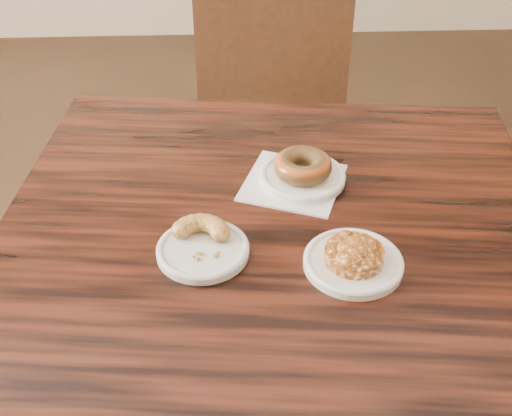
{
  "coord_description": "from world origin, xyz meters",
  "views": [
    {
      "loc": [
        0.01,
        -1.04,
        1.44
      ],
      "look_at": [
        0.04,
        -0.2,
        0.8
      ],
      "focal_mm": 45.0,
      "sensor_mm": 36.0,
      "label": 1
    }
  ],
  "objects_px": {
    "cafe_table": "(272,377)",
    "cruller_fragment": "(202,240)",
    "chair_far": "(276,112)",
    "glazed_donut": "(303,166)",
    "apple_fritter": "(354,253)"
  },
  "relations": [
    {
      "from": "chair_far",
      "to": "cruller_fragment",
      "type": "xyz_separation_m",
      "value": [
        -0.19,
        -1.01,
        0.33
      ]
    },
    {
      "from": "glazed_donut",
      "to": "apple_fritter",
      "type": "xyz_separation_m",
      "value": [
        0.06,
        -0.24,
        -0.01
      ]
    },
    {
      "from": "chair_far",
      "to": "cafe_table",
      "type": "bearing_deg",
      "value": 94.15
    },
    {
      "from": "cafe_table",
      "to": "apple_fritter",
      "type": "height_order",
      "value": "apple_fritter"
    },
    {
      "from": "cafe_table",
      "to": "cruller_fragment",
      "type": "height_order",
      "value": "cruller_fragment"
    },
    {
      "from": "glazed_donut",
      "to": "apple_fritter",
      "type": "distance_m",
      "value": 0.24
    },
    {
      "from": "chair_far",
      "to": "apple_fritter",
      "type": "bearing_deg",
      "value": 100.92
    },
    {
      "from": "cafe_table",
      "to": "cruller_fragment",
      "type": "bearing_deg",
      "value": -156.78
    },
    {
      "from": "cafe_table",
      "to": "apple_fritter",
      "type": "relative_size",
      "value": 7.29
    },
    {
      "from": "cafe_table",
      "to": "glazed_donut",
      "type": "bearing_deg",
      "value": 74.83
    },
    {
      "from": "chair_far",
      "to": "glazed_donut",
      "type": "height_order",
      "value": "chair_far"
    },
    {
      "from": "glazed_donut",
      "to": "cruller_fragment",
      "type": "distance_m",
      "value": 0.27
    },
    {
      "from": "glazed_donut",
      "to": "cruller_fragment",
      "type": "height_order",
      "value": "glazed_donut"
    },
    {
      "from": "chair_far",
      "to": "glazed_donut",
      "type": "xyz_separation_m",
      "value": [
        -0.01,
        -0.81,
        0.34
      ]
    },
    {
      "from": "cafe_table",
      "to": "chair_far",
      "type": "distance_m",
      "value": 0.98
    }
  ]
}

